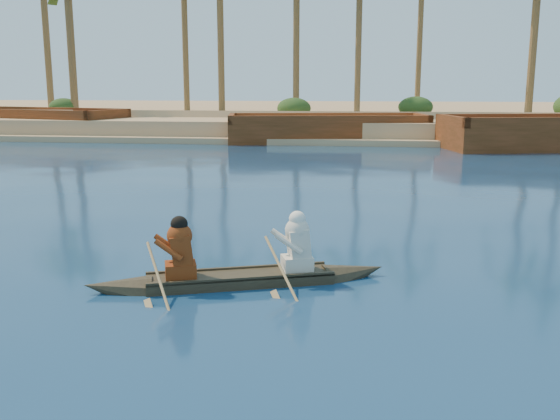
# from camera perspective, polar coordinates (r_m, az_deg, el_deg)

# --- Properties ---
(ground) EXTENTS (160.00, 160.00, 0.00)m
(ground) POSITION_cam_1_polar(r_m,az_deg,el_deg) (15.32, -4.14, -2.00)
(ground) COLOR #0C2950
(ground) RESTS_ON ground
(sandy_embankment) EXTENTS (150.00, 51.00, 1.50)m
(sandy_embankment) POSITION_cam_1_polar(r_m,az_deg,el_deg) (61.61, 5.08, 8.54)
(sandy_embankment) COLOR tan
(sandy_embankment) RESTS_ON ground
(palm_grove) EXTENTS (110.00, 14.00, 16.00)m
(palm_grove) POSITION_cam_1_polar(r_m,az_deg,el_deg) (49.87, 4.49, 16.49)
(palm_grove) COLOR #2E561E
(palm_grove) RESTS_ON ground
(shrub_cluster) EXTENTS (100.00, 6.00, 2.40)m
(shrub_cluster) POSITION_cam_1_polar(r_m,az_deg,el_deg) (46.24, 4.09, 8.46)
(shrub_cluster) COLOR #1F3814
(shrub_cluster) RESTS_ON ground
(canoe) EXTENTS (5.37, 2.53, 1.50)m
(canoe) POSITION_cam_1_polar(r_m,az_deg,el_deg) (11.28, -3.68, -5.39)
(canoe) COLOR #3A3120
(canoe) RESTS_ON ground
(barge_left) EXTENTS (14.16, 7.88, 2.24)m
(barge_left) POSITION_cam_1_polar(r_m,az_deg,el_deg) (47.80, -21.58, 7.30)
(barge_left) COLOR brown
(barge_left) RESTS_ON ground
(barge_mid) EXTENTS (12.77, 6.17, 2.04)m
(barge_mid) POSITION_cam_1_polar(r_m,az_deg,el_deg) (39.43, 4.34, 7.25)
(barge_mid) COLOR brown
(barge_mid) RESTS_ON ground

